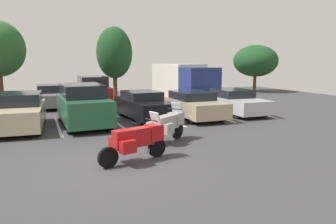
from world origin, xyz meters
TOP-DOWN VIEW (x-y plane):
  - ground at (0.00, 0.00)m, footprint 44.00×44.00m
  - motorcycle_touring at (0.59, -0.07)m, footprint 2.23×1.06m
  - motorcycle_second at (2.30, 1.69)m, footprint 1.90×1.38m
  - parking_stripes at (-1.24, 6.19)m, footprint 21.62×4.62m
  - car_champagne at (-2.77, 6.33)m, footprint 2.19×4.74m
  - car_green at (-0.11, 6.09)m, footprint 2.08×4.61m
  - car_black at (2.93, 6.49)m, footprint 2.09×4.46m
  - car_tan at (5.52, 6.04)m, footprint 2.02×4.82m
  - car_silver at (8.34, 6.31)m, footprint 2.06×4.69m
  - car_far_grey at (-1.18, 13.04)m, footprint 1.88×4.65m
  - car_far_red at (1.51, 13.25)m, footprint 1.96×4.62m
  - box_truck at (7.90, 12.22)m, footprint 2.82×6.20m
  - tree_left at (17.61, 16.52)m, footprint 4.25×4.25m
  - tree_far_left at (4.04, 17.49)m, footprint 2.95×2.95m

SIDE VIEW (x-z plane):
  - ground at x=0.00m, z-range -0.10..0.00m
  - parking_stripes at x=-1.24m, z-range 0.00..0.01m
  - motorcycle_touring at x=0.59m, z-range -0.05..1.38m
  - car_silver at x=8.34m, z-range -0.01..1.35m
  - motorcycle_second at x=2.30m, z-range -0.04..1.38m
  - car_tan at x=5.52m, z-range 0.00..1.37m
  - car_black at x=2.93m, z-range -0.01..1.43m
  - car_far_grey at x=-1.18m, z-range -0.01..1.43m
  - car_champagne at x=-2.77m, z-range -0.02..1.55m
  - car_green at x=-0.11m, z-range 0.00..1.90m
  - car_far_red at x=1.51m, z-range -0.01..1.93m
  - box_truck at x=7.90m, z-range 0.12..2.87m
  - tree_left at x=17.61m, z-range 0.73..5.23m
  - tree_far_left at x=4.04m, z-range 0.75..6.51m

